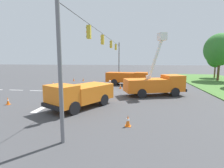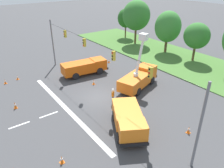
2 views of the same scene
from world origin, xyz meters
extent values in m
plane|color=#424244|center=(0.00, 0.00, 0.00)|extent=(200.00, 200.00, 0.00)
cube|color=#477533|center=(0.00, 18.00, 0.05)|extent=(56.00, 12.00, 0.10)
cube|color=silver|center=(0.00, -4.30, 0.00)|extent=(17.60, 0.50, 0.01)
cube|color=silver|center=(0.00, -6.30, 0.00)|extent=(0.20, 2.00, 0.01)
cube|color=silver|center=(0.00, -9.30, 0.00)|extent=(0.20, 2.00, 0.01)
cylinder|color=slate|center=(-13.00, 0.00, 3.60)|extent=(0.20, 0.20, 7.20)
cylinder|color=slate|center=(13.00, 0.00, 3.60)|extent=(0.20, 0.20, 7.20)
cylinder|color=black|center=(0.00, 0.00, 6.60)|extent=(26.00, 0.03, 0.03)
cylinder|color=black|center=(-8.04, 0.00, 6.55)|extent=(0.02, 0.02, 0.10)
cube|color=gold|center=(-8.04, 0.00, 6.02)|extent=(0.32, 0.28, 0.96)
cylinder|color=black|center=(-8.04, -0.16, 6.34)|extent=(0.16, 0.05, 0.16)
cylinder|color=red|center=(-8.04, -0.16, 6.02)|extent=(0.16, 0.05, 0.16)
cylinder|color=black|center=(-8.04, -0.16, 5.70)|extent=(0.16, 0.05, 0.16)
cylinder|color=black|center=(-2.85, 0.00, 6.55)|extent=(0.02, 0.02, 0.10)
cube|color=gold|center=(-2.85, 0.00, 6.02)|extent=(0.32, 0.28, 0.96)
cylinder|color=black|center=(-2.85, -0.16, 6.34)|extent=(0.16, 0.05, 0.16)
cylinder|color=black|center=(-2.85, -0.16, 6.02)|extent=(0.16, 0.05, 0.16)
cylinder|color=red|center=(-2.85, -0.16, 5.70)|extent=(0.16, 0.05, 0.16)
cylinder|color=black|center=(2.90, 0.00, 6.55)|extent=(0.02, 0.02, 0.10)
cube|color=gold|center=(2.90, 0.00, 6.02)|extent=(0.32, 0.28, 0.96)
cylinder|color=red|center=(2.90, -0.16, 6.34)|extent=(0.16, 0.05, 0.16)
cylinder|color=black|center=(2.90, -0.16, 6.02)|extent=(0.16, 0.05, 0.16)
cylinder|color=black|center=(2.90, -0.16, 5.70)|extent=(0.16, 0.05, 0.16)
cylinder|color=black|center=(7.95, 0.00, 6.55)|extent=(0.02, 0.02, 0.10)
cube|color=gold|center=(7.95, 0.00, 6.02)|extent=(0.32, 0.28, 0.96)
cylinder|color=black|center=(7.95, -0.16, 6.34)|extent=(0.16, 0.05, 0.16)
cylinder|color=red|center=(7.95, -0.16, 6.02)|extent=(0.16, 0.05, 0.16)
cylinder|color=black|center=(7.95, -0.16, 5.70)|extent=(0.16, 0.05, 0.16)
cylinder|color=brown|center=(-19.41, 19.94, 1.39)|extent=(0.30, 0.30, 2.78)
ellipsoid|color=#235B1E|center=(-19.41, 19.94, 4.40)|extent=(3.82, 3.57, 4.14)
cylinder|color=brown|center=(-14.39, 18.51, 1.75)|extent=(0.41, 0.41, 3.50)
ellipsoid|color=#33752D|center=(-14.39, 18.51, 5.80)|extent=(5.42, 5.66, 5.89)
cylinder|color=brown|center=(-6.69, 19.21, 1.40)|extent=(0.47, 0.47, 2.80)
ellipsoid|color=#387F33|center=(-6.69, 19.21, 4.79)|extent=(4.68, 4.67, 5.51)
cylinder|color=brown|center=(-0.90, 19.57, 1.23)|extent=(0.38, 0.38, 2.46)
ellipsoid|color=#33752D|center=(-0.90, 19.57, 4.28)|extent=(4.30, 3.87, 4.17)
cube|color=orange|center=(1.20, 4.48, 1.20)|extent=(3.63, 5.06, 1.39)
cube|color=orange|center=(0.15, 7.56, 1.38)|extent=(2.70, 2.56, 1.77)
cube|color=#1E2838|center=(-0.07, 8.21, 1.69)|extent=(1.87, 0.72, 0.80)
cube|color=black|center=(-0.19, 8.57, 0.65)|extent=(2.21, 0.89, 0.30)
cylinder|color=black|center=(-0.76, 6.98, 0.50)|extent=(0.59, 1.04, 1.00)
cylinder|color=black|center=(1.23, 7.66, 0.50)|extent=(0.59, 1.04, 1.00)
cylinder|color=black|center=(0.47, 3.37, 0.50)|extent=(0.59, 1.04, 1.00)
cylinder|color=black|center=(2.46, 4.05, 0.50)|extent=(0.59, 1.04, 1.00)
cylinder|color=silver|center=(1.10, 4.79, 2.07)|extent=(0.60, 0.60, 0.36)
cube|color=white|center=(0.87, 5.46, 4.06)|extent=(0.76, 1.64, 4.42)
cube|color=white|center=(0.64, 6.13, 6.48)|extent=(1.11, 1.05, 0.80)
cube|color=#D6560F|center=(-6.92, 0.97, 1.23)|extent=(2.76, 4.73, 1.46)
cube|color=#D6560F|center=(-6.53, 4.15, 1.26)|extent=(2.36, 2.17, 1.53)
cube|color=#1E2838|center=(-6.44, 4.82, 1.53)|extent=(1.89, 0.33, 0.69)
cube|color=black|center=(-6.40, 5.18, 0.65)|extent=(2.23, 0.43, 0.30)
cylinder|color=black|center=(-7.57, 4.02, 0.50)|extent=(0.40, 1.03, 1.00)
cylinder|color=black|center=(-5.54, 3.77, 0.50)|extent=(0.40, 1.03, 1.00)
cylinder|color=black|center=(-8.04, 0.30, 0.50)|extent=(0.40, 1.03, 1.00)
cylinder|color=black|center=(-6.00, 0.05, 0.50)|extent=(0.40, 1.03, 1.00)
cube|color=orange|center=(5.96, -0.66, 1.16)|extent=(4.67, 4.10, 1.32)
cube|color=orange|center=(8.43, -2.07, 1.31)|extent=(2.65, 2.89, 1.63)
cube|color=#1E2838|center=(8.94, -2.37, 1.60)|extent=(1.12, 1.86, 0.73)
cube|color=black|center=(9.24, -2.54, 0.65)|extent=(1.36, 2.21, 0.30)
cylinder|color=black|center=(8.79, -0.98, 0.50)|extent=(1.01, 0.74, 1.00)
cylinder|color=black|center=(7.67, -2.94, 0.50)|extent=(1.01, 0.74, 1.00)
cylinder|color=black|center=(5.90, 0.67, 0.50)|extent=(1.01, 0.74, 1.00)
cylinder|color=black|center=(4.78, -1.29, 0.50)|extent=(1.01, 0.74, 1.00)
cylinder|color=#383842|center=(1.91, 0.68, 0.42)|extent=(0.18, 0.18, 0.85)
cylinder|color=#383842|center=(2.05, 0.53, 0.42)|extent=(0.18, 0.18, 0.85)
cube|color=orange|center=(1.98, 0.61, 1.15)|extent=(0.45, 0.46, 0.60)
cube|color=silver|center=(1.98, 0.61, 1.15)|extent=(0.34, 0.37, 0.62)
cylinder|color=orange|center=(1.80, 0.81, 1.18)|extent=(0.11, 0.11, 0.55)
cylinder|color=orange|center=(2.16, 0.41, 1.18)|extent=(0.11, 0.11, 0.55)
sphere|color=tan|center=(1.98, 0.61, 1.58)|extent=(0.22, 0.22, 0.22)
sphere|color=white|center=(1.98, 0.61, 1.64)|extent=(0.26, 0.26, 0.26)
cube|color=orange|center=(-10.83, -6.53, 0.01)|extent=(0.36, 0.36, 0.03)
cone|color=orange|center=(-10.83, -6.53, 0.32)|extent=(0.23, 0.23, 0.57)
cylinder|color=white|center=(-10.83, -6.53, 0.35)|extent=(0.14, 0.14, 0.10)
cube|color=orange|center=(10.46, 3.05, 0.01)|extent=(0.36, 0.36, 0.03)
cone|color=orange|center=(10.46, 3.05, 0.38)|extent=(0.28, 0.28, 0.70)
cylinder|color=white|center=(10.46, 3.05, 0.42)|extent=(0.17, 0.17, 0.13)
cube|color=orange|center=(-3.23, 1.26, 0.01)|extent=(0.36, 0.36, 0.03)
cone|color=orange|center=(-3.23, 1.26, 0.35)|extent=(0.26, 0.26, 0.64)
cylinder|color=white|center=(-3.23, 1.26, 0.38)|extent=(0.16, 0.16, 0.12)
cube|color=orange|center=(-3.33, -8.75, 0.01)|extent=(0.36, 0.36, 0.03)
cone|color=orange|center=(-3.33, -8.75, 0.42)|extent=(0.31, 0.31, 0.77)
cylinder|color=white|center=(-3.33, -8.75, 0.46)|extent=(0.19, 0.19, 0.14)
cube|color=orange|center=(6.88, -7.93, 0.01)|extent=(0.36, 0.36, 0.03)
cone|color=orange|center=(6.88, -7.93, 0.36)|extent=(0.27, 0.27, 0.66)
cylinder|color=white|center=(6.88, -7.93, 0.40)|extent=(0.16, 0.16, 0.12)
cube|color=orange|center=(-8.60, 7.58, 0.01)|extent=(0.36, 0.36, 0.03)
cone|color=orange|center=(-8.60, 7.58, 0.34)|extent=(0.25, 0.25, 0.63)
cylinder|color=white|center=(-8.60, 7.58, 0.37)|extent=(0.16, 0.16, 0.11)
cube|color=orange|center=(-10.43, -8.22, 0.01)|extent=(0.36, 0.36, 0.03)
cone|color=orange|center=(-10.43, -8.22, 0.35)|extent=(0.26, 0.26, 0.65)
cylinder|color=white|center=(-10.43, -8.22, 0.39)|extent=(0.16, 0.16, 0.12)
camera|label=1|loc=(20.68, 3.56, 4.07)|focal=28.00mm
camera|label=2|loc=(19.24, -12.13, 13.17)|focal=35.00mm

